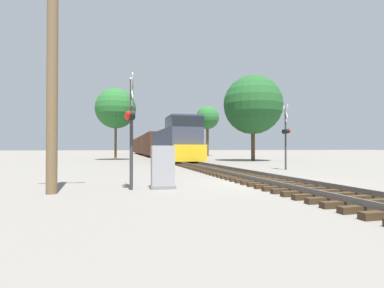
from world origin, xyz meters
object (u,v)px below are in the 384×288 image
Objects in this scene: tree_mid_background at (116,108)px; crossing_signal_near at (131,120)px; freight_train at (150,145)px; relay_cabinet at (163,167)px; tree_deep_background at (207,118)px; utility_pole at (52,68)px; tree_far_right at (253,105)px; crossing_signal_far at (286,133)px.

crossing_signal_near is at bearing -88.75° from tree_mid_background.
freight_train is at bearing 71.72° from tree_mid_background.
freight_train reaches higher than relay_cabinet.
tree_deep_background is (10.47, -3.44, 5.09)m from freight_train.
tree_mid_background is (-0.60, 27.63, 3.98)m from crossing_signal_near.
tree_far_right reaches higher than utility_pole.
tree_mid_background is at bearing 41.05° from crossing_signal_far.
tree_deep_background is (5.43, 35.69, 4.64)m from crossing_signal_far.
tree_far_right reaches higher than crossing_signal_far.
tree_mid_background is (-6.24, -18.88, 4.37)m from freight_train.
freight_train is 20.36m from tree_mid_background.
crossing_signal_far is (10.67, 7.38, 0.06)m from crossing_signal_near.
crossing_signal_near is at bearing -125.30° from tree_far_right.
utility_pole is at bearing -93.85° from tree_mid_background.
utility_pole is at bearing 132.29° from crossing_signal_far.
freight_train is 12.14m from tree_deep_background.
freight_train is 42.24× the size of relay_cabinet.
crossing_signal_near is at bearing -96.91° from freight_train.
tree_deep_background is at bearing 66.81° from utility_pole.
tree_far_right is (13.49, 20.65, 5.65)m from relay_cabinet.
relay_cabinet is at bearing -95.52° from freight_train.
crossing_signal_near is 0.43× the size of tree_deep_background.
tree_far_right is at bearing -4.66° from crossing_signal_far.
tree_deep_background reaches higher than crossing_signal_near.
crossing_signal_far is at bearing 37.69° from relay_cabinet.
freight_train reaches higher than crossing_signal_far.
crossing_signal_far is at bearing -106.61° from tree_far_right.
crossing_signal_near is 0.45× the size of tree_mid_background.
utility_pole reaches higher than crossing_signal_near.
relay_cabinet is at bearing -109.16° from tree_deep_background.
tree_mid_background is at bearing 86.15° from utility_pole.
crossing_signal_far is 23.51m from tree_mid_background.
freight_train is 27.71m from tree_far_right.
crossing_signal_far is 0.47× the size of tree_deep_background.
utility_pole is (-13.15, -7.70, 1.54)m from crossing_signal_far.
utility_pole is 0.84× the size of tree_deep_background.
relay_cabinet is 25.30m from tree_far_right.
relay_cabinet is (1.14, 0.02, -1.67)m from crossing_signal_near.
crossing_signal_far is at bearing -60.90° from tree_mid_background.
tree_far_right is at bearing -24.56° from tree_mid_background.
tree_deep_background is at bearing -18.19° from freight_train.
tree_deep_background is at bearing 157.60° from crossing_signal_near.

